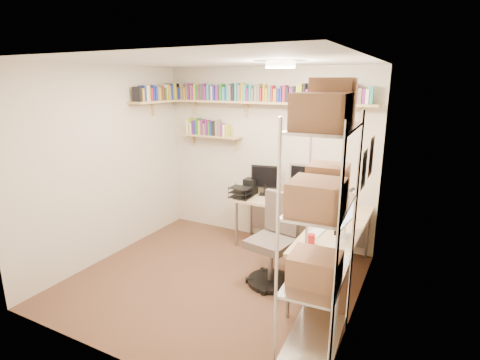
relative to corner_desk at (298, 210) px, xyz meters
name	(u,v)px	position (x,y,z in m)	size (l,w,h in m)	color
ground	(214,280)	(-0.69, -0.98, -0.70)	(3.20, 3.20, 0.00)	#4B2B20
room_shell	(212,153)	(-0.69, -0.98, 0.85)	(3.24, 3.04, 2.52)	beige
wall_shelves	(234,102)	(-1.11, 0.32, 1.33)	(3.12, 1.09, 0.79)	tan
corner_desk	(298,210)	(0.00, 0.00, 0.00)	(1.88, 1.83, 1.22)	tan
office_chair	(274,246)	(-0.06, -0.68, -0.25)	(0.57, 0.58, 1.07)	black
wire_rack	(322,186)	(0.73, -1.70, 0.84)	(0.49, 0.92, 2.33)	silver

